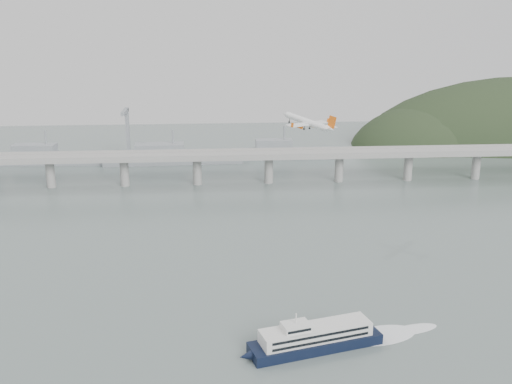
{
  "coord_description": "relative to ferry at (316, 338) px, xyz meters",
  "views": [
    {
      "loc": [
        -19.76,
        -205.08,
        112.31
      ],
      "look_at": [
        0.0,
        55.0,
        36.0
      ],
      "focal_mm": 42.0,
      "sensor_mm": 36.0,
      "label": 1
    }
  ],
  "objects": [
    {
      "name": "ferry",
      "position": [
        0.0,
        0.0,
        0.0
      ],
      "size": [
        77.2,
        28.54,
        14.82
      ],
      "rotation": [
        0.0,
        0.0,
        0.26
      ],
      "color": "black",
      "rests_on": "ground"
    },
    {
      "name": "bridge",
      "position": [
        -16.49,
        219.83,
        13.63
      ],
      "size": [
        800.0,
        22.0,
        23.9
      ],
      "color": "gray",
      "rests_on": "ground"
    },
    {
      "name": "ground",
      "position": [
        -15.34,
        19.83,
        -4.02
      ],
      "size": [
        900.0,
        900.0,
        0.0
      ],
      "primitive_type": "plane",
      "color": "slate",
      "rests_on": "ground"
    },
    {
      "name": "airliner",
      "position": [
        14.16,
        113.83,
        56.95
      ],
      "size": [
        26.99,
        27.77,
        9.02
      ],
      "rotation": [
        0.05,
        -0.17,
        2.33
      ],
      "color": "white",
      "rests_on": "ground"
    },
    {
      "name": "distant_fleet",
      "position": [
        -170.7,
        284.91,
        2.2
      ],
      "size": [
        453.0,
        60.9,
        40.0
      ],
      "color": "gray",
      "rests_on": "ground"
    }
  ]
}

